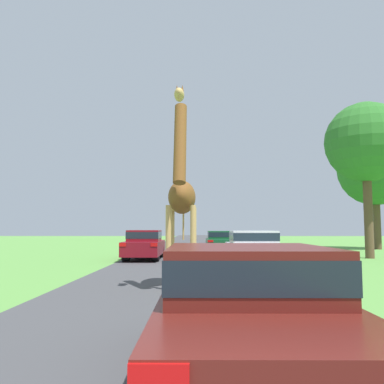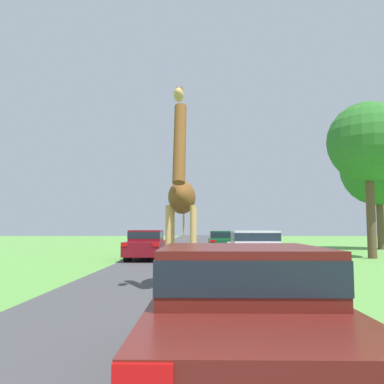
# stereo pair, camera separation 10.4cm
# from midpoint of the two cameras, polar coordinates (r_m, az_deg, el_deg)

# --- Properties ---
(road) EXTENTS (6.56, 120.00, 0.00)m
(road) POSITION_cam_midpoint_polar(r_m,az_deg,el_deg) (30.33, 0.33, -8.01)
(road) COLOR #424244
(road) RESTS_ON ground
(giraffe_near_road) EXTENTS (0.83, 2.68, 5.04)m
(giraffe_near_road) POSITION_cam_midpoint_polar(r_m,az_deg,el_deg) (10.84, -1.19, -0.31)
(giraffe_near_road) COLOR tan
(giraffe_near_road) RESTS_ON ground
(car_lead_maroon) EXTENTS (1.77, 4.21, 1.36)m
(car_lead_maroon) POSITION_cam_midpoint_polar(r_m,az_deg,el_deg) (4.37, 7.62, -15.82)
(car_lead_maroon) COLOR #561914
(car_lead_maroon) RESTS_ON ground
(car_queue_right) EXTENTS (1.71, 4.47, 1.44)m
(car_queue_right) POSITION_cam_midpoint_polar(r_m,az_deg,el_deg) (20.54, -6.29, -7.26)
(car_queue_right) COLOR maroon
(car_queue_right) RESTS_ON ground
(car_queue_left) EXTENTS (1.90, 4.29, 1.36)m
(car_queue_left) POSITION_cam_midpoint_polar(r_m,az_deg,el_deg) (26.73, 4.54, -6.81)
(car_queue_left) COLOR #144C28
(car_queue_left) RESTS_ON ground
(car_far_ahead) EXTENTS (1.90, 4.06, 1.44)m
(car_far_ahead) POSITION_cam_midpoint_polar(r_m,az_deg,el_deg) (16.22, 8.96, -7.79)
(car_far_ahead) COLOR silver
(car_far_ahead) RESTS_ON ground
(tree_left_edge) EXTENTS (4.20, 4.20, 8.15)m
(tree_left_edge) POSITION_cam_midpoint_polar(r_m,az_deg,el_deg) (23.33, 23.60, 6.36)
(tree_left_edge) COLOR brown
(tree_left_edge) RESTS_ON ground
(tree_centre_back) EXTENTS (5.46, 5.46, 8.69)m
(tree_centre_back) POSITION_cam_midpoint_polar(r_m,az_deg,el_deg) (33.12, 24.76, 2.99)
(tree_centre_back) COLOR brown
(tree_centre_back) RESTS_ON ground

